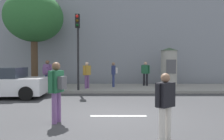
% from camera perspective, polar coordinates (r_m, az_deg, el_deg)
% --- Properties ---
extents(ground_plane, '(80.00, 80.00, 0.00)m').
position_cam_1_polar(ground_plane, '(7.20, 1.85, -11.81)').
color(ground_plane, '#38383A').
extents(sidewalk_curb, '(36.00, 4.00, 0.15)m').
position_cam_1_polar(sidewalk_curb, '(14.09, 1.01, -4.66)').
color(sidewalk_curb, gray).
rests_on(sidewalk_curb, ground_plane).
extents(lane_markings, '(25.80, 0.16, 0.01)m').
position_cam_1_polar(lane_markings, '(7.20, 1.85, -11.78)').
color(lane_markings, silver).
rests_on(lane_markings, ground_plane).
extents(building_backdrop, '(36.00, 5.00, 9.12)m').
position_cam_1_polar(building_backdrop, '(19.20, 0.79, 10.55)').
color(building_backdrop, gray).
rests_on(building_backdrop, ground_plane).
extents(traffic_light, '(0.24, 0.45, 4.21)m').
position_cam_1_polar(traffic_light, '(12.44, -8.69, 7.86)').
color(traffic_light, black).
rests_on(traffic_light, sidewalk_curb).
extents(poster_column, '(1.16, 1.16, 2.54)m').
position_cam_1_polar(poster_column, '(15.16, 14.68, 0.91)').
color(poster_column, '#9E9B93').
rests_on(poster_column, sidewalk_curb).
extents(street_tree, '(3.81, 3.81, 6.14)m').
position_cam_1_polar(street_tree, '(15.70, -19.39, 12.65)').
color(street_tree, '#4C3826').
rests_on(street_tree, sidewalk_curb).
extents(pedestrian_with_backpack, '(0.48, 0.43, 1.49)m').
position_cam_1_polar(pedestrian_with_backpack, '(5.00, 13.75, -8.06)').
color(pedestrian_with_backpack, silver).
rests_on(pedestrian_with_backpack, ground_plane).
extents(pedestrian_in_dark_shirt, '(0.47, 0.61, 1.73)m').
position_cam_1_polar(pedestrian_in_dark_shirt, '(6.43, -13.92, -4.16)').
color(pedestrian_in_dark_shirt, '#724C84').
rests_on(pedestrian_in_dark_shirt, ground_plane).
extents(pedestrian_tallest, '(0.44, 0.61, 1.59)m').
position_cam_1_polar(pedestrian_tallest, '(13.25, -6.36, -0.70)').
color(pedestrian_tallest, '#724C84').
rests_on(pedestrian_tallest, sidewalk_curb).
extents(pedestrian_near_pole, '(0.40, 0.59, 1.57)m').
position_cam_1_polar(pedestrian_near_pole, '(14.00, 0.61, -0.60)').
color(pedestrian_near_pole, navy).
rests_on(pedestrian_near_pole, sidewalk_curb).
extents(pedestrian_in_red_top, '(0.55, 0.48, 1.69)m').
position_cam_1_polar(pedestrian_in_red_top, '(13.07, -16.26, -0.54)').
color(pedestrian_in_red_top, navy).
rests_on(pedestrian_in_red_top, sidewalk_curb).
extents(pedestrian_in_light_jacket, '(0.54, 0.40, 1.60)m').
position_cam_1_polar(pedestrian_in_light_jacket, '(14.89, 8.82, -0.45)').
color(pedestrian_in_light_jacket, black).
rests_on(pedestrian_in_light_jacket, sidewalk_curb).
extents(parked_car_red, '(4.10, 2.18, 1.46)m').
position_cam_1_polar(parked_car_red, '(11.96, -26.42, -3.03)').
color(parked_car_red, silver).
rests_on(parked_car_red, ground_plane).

